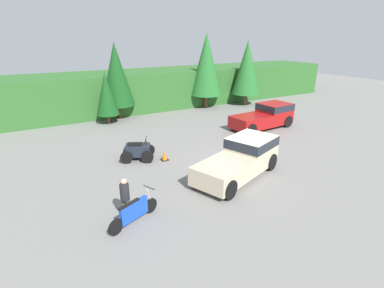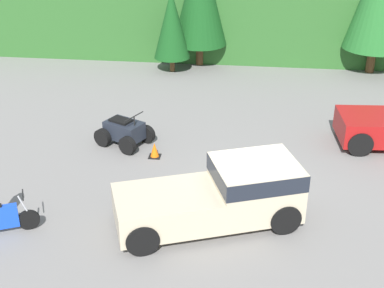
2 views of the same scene
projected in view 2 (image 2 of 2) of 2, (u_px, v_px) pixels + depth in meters
The scene contains 6 objects.
ground_plane at pixel (250, 202), 16.36m from camera, with size 80.00×80.00×0.00m, color slate.
hillside_backdrop at pixel (257, 19), 29.74m from camera, with size 44.00×6.00×3.51m.
tree_left at pixel (172, 24), 26.12m from camera, with size 1.80×1.80×4.10m.
pickup_truck_second at pixel (224, 193), 15.03m from camera, with size 5.54×3.67×1.79m.
quad_atv at pixel (124, 132), 19.66m from camera, with size 2.25×2.02×1.26m.
traffic_cone at pixel (155, 150), 18.87m from camera, with size 0.42×0.42×0.55m.
Camera 2 is at (-0.14, -13.90, 8.99)m, focal length 50.00 mm.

